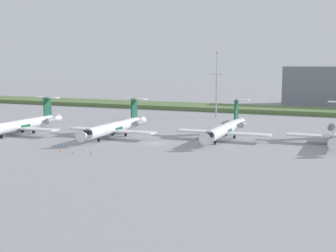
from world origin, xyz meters
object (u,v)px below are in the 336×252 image
regional_jet_nearest (23,124)px  safety_cone_mid_marker (73,152)px  regional_jet_second (115,127)px  safety_cone_front_marker (61,150)px  regional_jet_third (225,129)px  antenna_mast (216,90)px  safety_cone_rear_marker (92,153)px

regional_jet_nearest → safety_cone_mid_marker: 31.74m
regional_jet_second → safety_cone_front_marker: (-0.94, -21.69, -2.26)m
regional_jet_third → regional_jet_nearest: bearing=-166.3°
antenna_mast → safety_cone_mid_marker: antenna_mast is taller
regional_jet_nearest → safety_cone_front_marker: regional_jet_nearest is taller
safety_cone_front_marker → regional_jet_nearest: bearing=145.0°
safety_cone_mid_marker → regional_jet_second: bearing=96.1°
regional_jet_third → safety_cone_mid_marker: (-23.96, -29.07, -2.26)m
safety_cone_rear_marker → safety_cone_front_marker: bearing=-176.4°
regional_jet_third → antenna_mast: (-15.77, 44.12, 6.68)m
regional_jet_second → antenna_mast: 52.86m
regional_jet_second → regional_jet_nearest: bearing=-168.2°
regional_jet_third → safety_cone_mid_marker: bearing=-129.5°
regional_jet_third → safety_cone_mid_marker: 37.74m
regional_jet_nearest → safety_cone_rear_marker: 34.89m
regional_jet_second → safety_cone_rear_marker: 22.26m
regional_jet_nearest → safety_cone_mid_marker: (26.90, -16.69, -2.26)m
regional_jet_second → safety_cone_rear_marker: regional_jet_second is taller
regional_jet_second → regional_jet_third: size_ratio=1.00×
regional_jet_second → safety_cone_rear_marker: bearing=-73.5°
antenna_mast → safety_cone_rear_marker: (-4.21, -72.60, -8.94)m
safety_cone_front_marker → safety_cone_mid_marker: (3.27, -0.14, 0.00)m
regional_jet_nearest → regional_jet_second: same height
regional_jet_nearest → antenna_mast: bearing=58.2°
safety_cone_mid_marker → safety_cone_rear_marker: (3.98, 0.59, 0.00)m
regional_jet_second → safety_cone_rear_marker: (6.30, -21.23, -2.26)m
antenna_mast → safety_cone_mid_marker: 74.19m
regional_jet_nearest → safety_cone_front_marker: size_ratio=56.36×
safety_cone_front_marker → regional_jet_second: bearing=87.5°
regional_jet_second → antenna_mast: size_ratio=1.40×
safety_cone_mid_marker → safety_cone_rear_marker: size_ratio=1.00×
regional_jet_third → antenna_mast: size_ratio=1.40×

